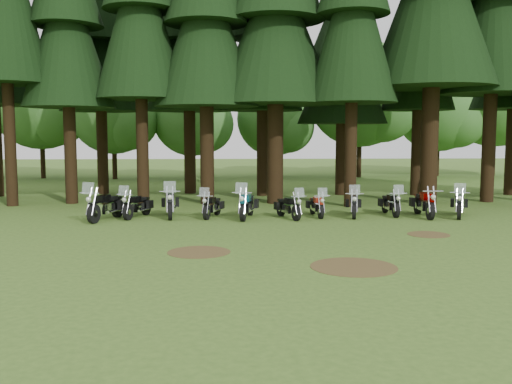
% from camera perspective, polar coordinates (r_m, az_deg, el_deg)
% --- Properties ---
extents(ground, '(120.00, 120.00, 0.00)m').
position_cam_1_polar(ground, '(18.39, 4.02, -4.66)').
color(ground, '#3D5F20').
rests_on(ground, ground).
extents(pine_back_1, '(4.52, 4.52, 16.22)m').
position_cam_1_polar(pine_back_1, '(33.70, -15.45, 16.50)').
color(pine_back_1, black).
rests_on(pine_back_1, ground).
extents(pine_back_2, '(4.85, 4.85, 16.30)m').
position_cam_1_polar(pine_back_2, '(33.08, -6.79, 16.96)').
color(pine_back_2, black).
rests_on(pine_back_2, ground).
extents(pine_back_3, '(4.35, 4.35, 16.20)m').
position_cam_1_polar(pine_back_3, '(31.60, 0.63, 17.41)').
color(pine_back_3, black).
rests_on(pine_back_3, ground).
extents(pine_back_4, '(4.94, 4.94, 13.78)m').
position_cam_1_polar(pine_back_4, '(32.19, 8.72, 14.51)').
color(pine_back_4, black).
rests_on(pine_back_4, ground).
extents(pine_back_5, '(3.94, 3.94, 16.33)m').
position_cam_1_polar(pine_back_5, '(33.09, 16.07, 16.80)').
color(pine_back_5, black).
rests_on(pine_back_5, ground).
extents(decid_1, '(7.91, 7.69, 9.88)m').
position_cam_1_polar(decid_1, '(45.95, -20.41, 8.55)').
color(decid_1, black).
rests_on(decid_1, ground).
extents(decid_2, '(6.72, 6.53, 8.40)m').
position_cam_1_polar(decid_2, '(43.58, -13.74, 7.76)').
color(decid_2, black).
rests_on(decid_2, ground).
extents(decid_3, '(6.12, 5.95, 7.65)m').
position_cam_1_polar(decid_3, '(43.19, -6.10, 7.32)').
color(decid_3, black).
rests_on(decid_3, ground).
extents(decid_4, '(5.93, 5.76, 7.41)m').
position_cam_1_polar(decid_4, '(44.45, 2.18, 7.12)').
color(decid_4, black).
rests_on(decid_4, ground).
extents(decid_5, '(8.45, 8.21, 10.56)m').
position_cam_1_polar(decid_5, '(44.99, 10.93, 9.38)').
color(decid_5, black).
rests_on(decid_5, ground).
extents(decid_6, '(7.06, 6.86, 8.82)m').
position_cam_1_polar(decid_6, '(48.10, 18.23, 7.73)').
color(decid_6, black).
rests_on(decid_6, ground).
extents(decid_7, '(8.44, 8.20, 10.55)m').
position_cam_1_polar(decid_7, '(49.79, 23.36, 8.65)').
color(decid_7, black).
rests_on(decid_7, ground).
extents(dirt_patch_0, '(1.80, 1.80, 0.01)m').
position_cam_1_polar(dirt_patch_0, '(16.33, -5.73, -5.99)').
color(dirt_patch_0, '#4C3D1E').
rests_on(dirt_patch_0, ground).
extents(dirt_patch_1, '(1.40, 1.40, 0.01)m').
position_cam_1_polar(dirt_patch_1, '(19.89, 16.87, -4.09)').
color(dirt_patch_1, '#4C3D1E').
rests_on(dirt_patch_1, ground).
extents(dirt_patch_2, '(2.20, 2.20, 0.01)m').
position_cam_1_polar(dirt_patch_2, '(14.68, 9.74, -7.38)').
color(dirt_patch_2, '#4C3D1E').
rests_on(dirt_patch_2, ground).
extents(motorcycle_0, '(1.12, 2.46, 1.58)m').
position_cam_1_polar(motorcycle_0, '(22.87, -14.79, -1.44)').
color(motorcycle_0, black).
rests_on(motorcycle_0, ground).
extents(motorcycle_1, '(0.97, 2.16, 1.39)m').
position_cam_1_polar(motorcycle_1, '(23.34, -11.81, -1.39)').
color(motorcycle_1, black).
rests_on(motorcycle_1, ground).
extents(motorcycle_2, '(0.57, 2.47, 1.55)m').
position_cam_1_polar(motorcycle_2, '(23.22, -8.58, -1.23)').
color(motorcycle_2, black).
rests_on(motorcycle_2, ground).
extents(motorcycle_3, '(0.81, 2.05, 1.30)m').
position_cam_1_polar(motorcycle_3, '(22.96, -4.42, -1.47)').
color(motorcycle_3, black).
rests_on(motorcycle_3, ground).
extents(motorcycle_4, '(0.79, 2.43, 1.53)m').
position_cam_1_polar(motorcycle_4, '(22.62, -0.93, -1.37)').
color(motorcycle_4, black).
rests_on(motorcycle_4, ground).
extents(motorcycle_5, '(0.93, 2.05, 1.32)m').
position_cam_1_polar(motorcycle_5, '(22.62, 3.27, -1.56)').
color(motorcycle_5, black).
rests_on(motorcycle_5, ground).
extents(motorcycle_6, '(0.46, 2.01, 1.26)m').
position_cam_1_polar(motorcycle_6, '(23.29, 6.08, -1.42)').
color(motorcycle_6, black).
rests_on(motorcycle_6, ground).
extents(motorcycle_7, '(0.69, 2.21, 1.39)m').
position_cam_1_polar(motorcycle_7, '(23.47, 9.75, -1.31)').
color(motorcycle_7, black).
rests_on(motorcycle_7, ground).
extents(motorcycle_8, '(0.40, 2.15, 1.36)m').
position_cam_1_polar(motorcycle_8, '(24.15, 13.31, -1.21)').
color(motorcycle_8, black).
rests_on(motorcycle_8, ground).
extents(motorcycle_9, '(0.37, 2.44, 0.99)m').
position_cam_1_polar(motorcycle_9, '(24.00, 16.43, -1.21)').
color(motorcycle_9, black).
rests_on(motorcycle_9, ground).
extents(motorcycle_10, '(1.13, 2.25, 1.46)m').
position_cam_1_polar(motorcycle_10, '(24.45, 19.65, -1.23)').
color(motorcycle_10, black).
rests_on(motorcycle_10, ground).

